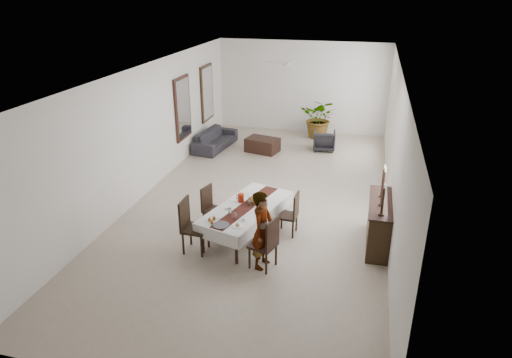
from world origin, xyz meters
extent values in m
cube|color=#B6A691|center=(0.00, 0.00, 0.00)|extent=(6.00, 12.00, 0.00)
cube|color=white|center=(0.00, 0.00, 3.20)|extent=(6.00, 12.00, 0.02)
cube|color=white|center=(0.00, 6.00, 1.60)|extent=(6.00, 0.02, 3.20)
cube|color=white|center=(0.00, -6.00, 1.60)|extent=(6.00, 0.02, 3.20)
cube|color=white|center=(-3.00, 0.00, 1.60)|extent=(0.02, 12.00, 3.20)
cube|color=white|center=(3.00, 0.00, 1.60)|extent=(0.02, 12.00, 3.20)
cube|color=black|center=(0.07, -1.80, 0.65)|extent=(1.47, 2.33, 0.05)
cylinder|color=black|center=(-0.60, -2.68, 0.32)|extent=(0.08, 0.08, 0.63)
cylinder|color=black|center=(0.17, -2.90, 0.32)|extent=(0.08, 0.08, 0.63)
cylinder|color=black|center=(-0.02, -0.70, 0.32)|extent=(0.08, 0.08, 0.63)
cylinder|color=black|center=(0.74, -0.93, 0.32)|extent=(0.08, 0.08, 0.63)
cube|color=silver|center=(0.07, -1.80, 0.68)|extent=(1.67, 2.53, 0.01)
cube|color=silver|center=(-0.43, -1.66, 0.55)|extent=(0.66, 2.24, 0.27)
cube|color=white|center=(0.58, -1.95, 0.55)|extent=(0.66, 2.24, 0.27)
cube|color=silver|center=(-0.25, -2.92, 0.55)|extent=(1.02, 0.31, 0.27)
cube|color=white|center=(0.40, -0.69, 0.55)|extent=(1.02, 0.31, 0.27)
cube|color=#521F17|center=(0.07, -1.80, 0.69)|extent=(0.93, 2.25, 0.00)
cylinder|color=#9A200B|center=(-0.11, -1.61, 0.78)|extent=(0.17, 0.17, 0.18)
torus|color=maroon|center=(-0.18, -1.59, 0.78)|extent=(0.11, 0.05, 0.11)
cylinder|color=silver|center=(0.01, -2.40, 0.76)|extent=(0.06, 0.06, 0.15)
cylinder|color=silver|center=(-0.15, -2.25, 0.76)|extent=(0.06, 0.06, 0.15)
cylinder|color=silver|center=(0.13, -1.77, 0.76)|extent=(0.06, 0.06, 0.15)
cylinder|color=white|center=(0.18, -2.40, 0.71)|extent=(0.08, 0.08, 0.05)
cylinder|color=white|center=(0.18, -2.40, 0.69)|extent=(0.14, 0.14, 0.01)
cylinder|color=white|center=(-0.28, -2.03, 0.71)|extent=(0.08, 0.08, 0.05)
cylinder|color=silver|center=(-0.28, -2.03, 0.69)|extent=(0.14, 0.14, 0.01)
cylinder|color=white|center=(0.13, -2.67, 0.69)|extent=(0.22, 0.22, 0.01)
sphere|color=tan|center=(0.13, -2.67, 0.72)|extent=(0.08, 0.08, 0.08)
cylinder|color=silver|center=(-0.38, -2.38, 0.69)|extent=(0.22, 0.22, 0.01)
cylinder|color=white|center=(-0.07, -1.25, 0.69)|extent=(0.22, 0.22, 0.01)
cylinder|color=#3A393D|center=(-0.19, -2.71, 0.70)|extent=(0.32, 0.32, 0.02)
cylinder|color=#8C4C14|center=(-0.39, -2.68, 0.72)|extent=(0.06, 0.06, 0.07)
cylinder|color=#955915|center=(-0.46, -2.61, 0.72)|extent=(0.06, 0.06, 0.07)
cylinder|color=brown|center=(-0.39, -2.53, 0.72)|extent=(0.06, 0.06, 0.07)
cylinder|color=brown|center=(0.18, -1.60, 0.73)|extent=(0.27, 0.27, 0.09)
sphere|color=maroon|center=(0.21, -1.59, 0.80)|extent=(0.08, 0.08, 0.08)
sphere|color=#5D7523|center=(0.15, -1.56, 0.80)|extent=(0.07, 0.07, 0.07)
sphere|color=orange|center=(0.17, -1.64, 0.80)|extent=(0.08, 0.08, 0.08)
cube|color=black|center=(0.68, -2.87, 0.47)|extent=(0.56, 0.56, 0.05)
cylinder|color=black|center=(0.80, -3.10, 0.22)|extent=(0.06, 0.06, 0.44)
cylinder|color=black|center=(0.91, -2.75, 0.22)|extent=(0.06, 0.06, 0.44)
cylinder|color=black|center=(0.45, -2.99, 0.22)|extent=(0.06, 0.06, 0.44)
cylinder|color=black|center=(0.56, -2.64, 0.22)|extent=(0.06, 0.06, 0.44)
cube|color=black|center=(0.87, -2.93, 0.77)|extent=(0.18, 0.44, 0.57)
cube|color=black|center=(0.89, -1.52, 0.43)|extent=(0.43, 0.43, 0.05)
cylinder|color=black|center=(1.05, -1.70, 0.20)|extent=(0.04, 0.04, 0.40)
cylinder|color=black|center=(1.07, -1.36, 0.20)|extent=(0.04, 0.04, 0.40)
cylinder|color=black|center=(0.72, -1.67, 0.20)|extent=(0.04, 0.04, 0.40)
cylinder|color=black|center=(0.74, -1.34, 0.20)|extent=(0.04, 0.04, 0.40)
cube|color=black|center=(1.08, -1.53, 0.70)|extent=(0.06, 0.41, 0.52)
cube|color=black|center=(-0.75, -2.65, 0.50)|extent=(0.48, 0.48, 0.05)
cylinder|color=black|center=(-0.95, -2.45, 0.23)|extent=(0.05, 0.05, 0.47)
cylinder|color=black|center=(-0.95, -2.84, 0.23)|extent=(0.05, 0.05, 0.47)
cylinder|color=black|center=(-0.56, -2.46, 0.23)|extent=(0.05, 0.05, 0.47)
cylinder|color=black|center=(-0.56, -2.84, 0.23)|extent=(0.05, 0.05, 0.47)
cube|color=black|center=(-0.97, -2.64, 0.82)|extent=(0.05, 0.47, 0.60)
cube|color=black|center=(-0.70, -1.67, 0.43)|extent=(0.50, 0.50, 0.05)
cylinder|color=black|center=(-0.82, -1.46, 0.20)|extent=(0.05, 0.05, 0.40)
cylinder|color=black|center=(-0.91, -1.79, 0.20)|extent=(0.05, 0.05, 0.40)
cylinder|color=black|center=(-0.50, -1.55, 0.20)|extent=(0.05, 0.05, 0.40)
cylinder|color=black|center=(-0.58, -1.87, 0.20)|extent=(0.05, 0.05, 0.40)
cube|color=black|center=(-0.88, -1.62, 0.71)|extent=(0.14, 0.40, 0.52)
imported|color=#94979D|center=(0.66, -2.84, 0.77)|extent=(0.47, 0.62, 1.55)
cube|color=black|center=(2.78, -1.51, 0.47)|extent=(0.42, 1.57, 0.94)
cube|color=black|center=(2.78, -1.51, 0.96)|extent=(0.46, 1.64, 0.03)
cylinder|color=black|center=(2.78, -2.09, 0.99)|extent=(0.10, 0.10, 0.03)
cylinder|color=black|center=(2.78, -2.09, 1.27)|extent=(0.05, 0.05, 0.52)
cylinder|color=silver|center=(2.78, -2.09, 1.57)|extent=(0.04, 0.04, 0.08)
cylinder|color=black|center=(2.78, -1.67, 0.99)|extent=(0.10, 0.10, 0.03)
cylinder|color=black|center=(2.78, -1.67, 1.35)|extent=(0.05, 0.05, 0.68)
cylinder|color=beige|center=(2.78, -1.67, 1.73)|extent=(0.04, 0.04, 0.08)
cylinder|color=black|center=(2.78, -1.25, 0.99)|extent=(0.10, 0.10, 0.03)
cylinder|color=black|center=(2.78, -1.25, 1.29)|extent=(0.05, 0.05, 0.58)
cylinder|color=white|center=(2.78, -1.25, 1.62)|extent=(0.04, 0.04, 0.08)
imported|color=#2C292F|center=(-2.42, 3.44, 0.29)|extent=(1.01, 2.06, 0.58)
imported|color=#252327|center=(1.07, 4.09, 0.32)|extent=(0.75, 0.76, 0.64)
cube|color=black|center=(-0.83, 3.44, 0.22)|extent=(1.13, 0.89, 0.44)
imported|color=#2D5923|center=(0.76, 5.39, 0.69)|extent=(1.39, 1.25, 1.38)
cube|color=black|center=(-2.96, 2.20, 1.60)|extent=(0.06, 1.05, 1.85)
cube|color=silver|center=(-2.92, 2.20, 1.60)|extent=(0.01, 0.90, 1.70)
cube|color=black|center=(-2.96, 4.30, 1.60)|extent=(0.06, 1.05, 1.85)
cube|color=white|center=(-2.92, 4.30, 1.60)|extent=(0.01, 0.90, 1.70)
cylinder|color=silver|center=(0.00, 3.00, 3.10)|extent=(0.04, 0.04, 0.20)
cylinder|color=white|center=(0.00, 3.00, 2.90)|extent=(0.16, 0.16, 0.08)
cube|color=silver|center=(0.00, 3.35, 2.90)|extent=(0.10, 0.55, 0.01)
cube|color=silver|center=(0.00, 2.65, 2.90)|extent=(0.10, 0.55, 0.01)
cube|color=white|center=(0.35, 3.00, 2.90)|extent=(0.55, 0.10, 0.01)
cube|color=silver|center=(-0.35, 3.00, 2.90)|extent=(0.55, 0.10, 0.01)
camera|label=1|loc=(2.34, -10.04, 4.98)|focal=32.00mm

